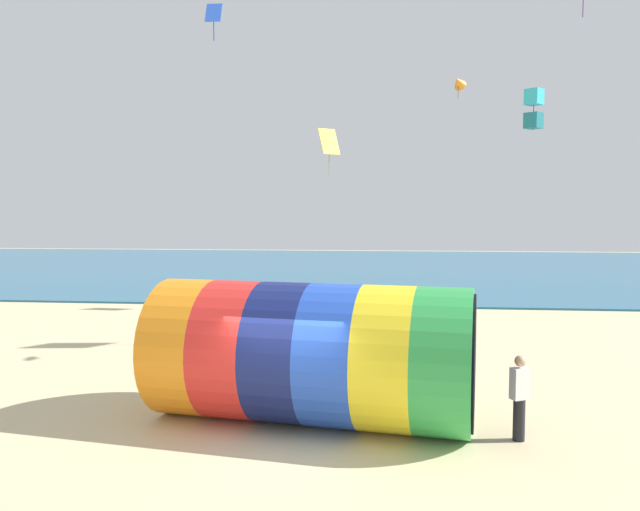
{
  "coord_description": "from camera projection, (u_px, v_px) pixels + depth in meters",
  "views": [
    {
      "loc": [
        1.97,
        -12.15,
        4.68
      ],
      "look_at": [
        0.45,
        3.22,
        3.55
      ],
      "focal_mm": 35.0,
      "sensor_mm": 36.0,
      "label": 1
    }
  ],
  "objects": [
    {
      "name": "kite_blue_diamond",
      "position": [
        214.0,
        14.0,
        19.48
      ],
      "size": [
        0.51,
        0.38,
        1.18
      ],
      "color": "blue"
    },
    {
      "name": "kite_orange_delta",
      "position": [
        458.0,
        82.0,
        28.66
      ],
      "size": [
        0.85,
        0.92,
        1.14
      ],
      "color": "orange"
    },
    {
      "name": "kite_yellow_diamond",
      "position": [
        329.0,
        142.0,
        29.35
      ],
      "size": [
        1.05,
        0.97,
        2.2
      ],
      "color": "yellow"
    },
    {
      "name": "ground_plane",
      "position": [
        282.0,
        442.0,
        12.6
      ],
      "size": [
        120.0,
        120.0,
        0.0
      ],
      "primitive_type": "plane",
      "color": "#CCBA8C"
    },
    {
      "name": "giant_inflatable_tube",
      "position": [
        312.0,
        353.0,
        13.65
      ],
      "size": [
        7.32,
        4.15,
        3.09
      ],
      "color": "orange",
      "rests_on": "ground"
    },
    {
      "name": "sea",
      "position": [
        356.0,
        268.0,
        49.92
      ],
      "size": [
        120.0,
        40.0,
        0.1
      ],
      "primitive_type": "cube",
      "color": "#236084",
      "rests_on": "ground"
    },
    {
      "name": "kite_cyan_box",
      "position": [
        534.0,
        109.0,
        23.76
      ],
      "size": [
        0.78,
        0.78,
        1.59
      ],
      "color": "#2DB2C6"
    },
    {
      "name": "kite_handler",
      "position": [
        519.0,
        397.0,
        12.61
      ],
      "size": [
        0.42,
        0.35,
        1.76
      ],
      "color": "black",
      "rests_on": "ground"
    }
  ]
}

